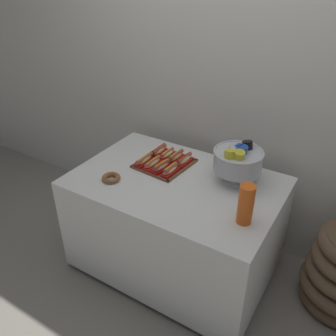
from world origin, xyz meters
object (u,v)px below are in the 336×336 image
Objects in this scene: hot_dog_5 at (167,154)px; donut at (111,178)px; hot_dog_2 at (162,166)px; buffet_table at (175,223)px; serving_tray at (164,164)px; punch_bowl at (238,160)px; hot_dog_7 at (184,160)px; hot_dog_1 at (153,163)px; hot_dog_0 at (144,160)px; hot_dog_3 at (170,170)px; cup_stack at (246,204)px; hot_dog_4 at (159,151)px; hot_dog_6 at (176,157)px.

hot_dog_5 is 0.47m from donut.
hot_dog_2 is 0.35m from donut.
buffet_table is 11.06× the size of donut.
punch_bowl is at bearing 6.40° from serving_tray.
hot_dog_7 is at bearing 104.77° from buffet_table.
hot_dog_1 is at bearing -119.48° from serving_tray.
hot_dog_3 reaches higher than hot_dog_0.
hot_dog_3 is at bearing -5.03° from hot_dog_2.
hot_dog_0 is at bearing 164.32° from cup_stack.
serving_tray is at bearing 62.02° from donut.
hot_dog_3 is (0.10, -0.09, 0.03)m from serving_tray.
hot_dog_4 is (-0.10, 0.09, 0.03)m from serving_tray.
hot_dog_4 is at bearing 176.73° from punch_bowl.
buffet_table is 7.44× the size of hot_dog_0.
hot_dog_1 is 0.18m from hot_dog_6.
buffet_table is 0.47m from hot_dog_6.
hot_dog_5 is at bearing 152.09° from cup_stack.
hot_dog_7 is 0.53m from donut.
hot_dog_0 is at bearing -168.36° from punch_bowl.
hot_dog_1 is at bearing 174.97° from hot_dog_3.
serving_tray reaches higher than buffet_table.
hot_dog_2 is 1.09× the size of hot_dog_5.
hot_dog_3 is (0.15, -0.01, 0.00)m from hot_dog_1.
cup_stack reaches higher than hot_dog_6.
cup_stack reaches higher than hot_dog_7.
hot_dog_6 is at bearing 42.69° from hot_dog_0.
hot_dog_5 is (-0.03, 0.09, 0.03)m from serving_tray.
hot_dog_7 is (0.12, 0.07, 0.03)m from serving_tray.
serving_tray is 2.35× the size of hot_dog_4.
hot_dog_1 is 0.97× the size of hot_dog_2.
punch_bowl is (0.54, -0.03, 0.13)m from hot_dog_5.
hot_dog_3 is 0.92× the size of hot_dog_6.
hot_dog_0 is 1.06× the size of hot_dog_6.
serving_tray is 3.19× the size of donut.
hot_dog_0 is at bearing 167.56° from buffet_table.
hot_dog_1 is 0.55× the size of punch_bowl.
hot_dog_0 is 0.65m from punch_bowl.
hot_dog_0 is 0.15m from hot_dog_2.
hot_dog_4 is at bearing 140.64° from buffet_table.
hot_dog_1 is (-0.22, 0.06, 0.39)m from buffet_table.
donut is at bearing -129.11° from hot_dog_2.
hot_dog_2 is (-0.14, 0.05, 0.39)m from buffet_table.
hot_dog_3 is 1.29× the size of donut.
hot_dog_6 is 0.49m from donut.
serving_tray is at bearing 31.22° from hot_dog_0.
hot_dog_1 is 0.17m from hot_dog_5.
hot_dog_2 is at bearing -95.03° from hot_dog_6.
hot_dog_4 is 0.08m from hot_dog_5.
hot_dog_2 is 1.13× the size of hot_dog_3.
hot_dog_5 reaches higher than buffet_table.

